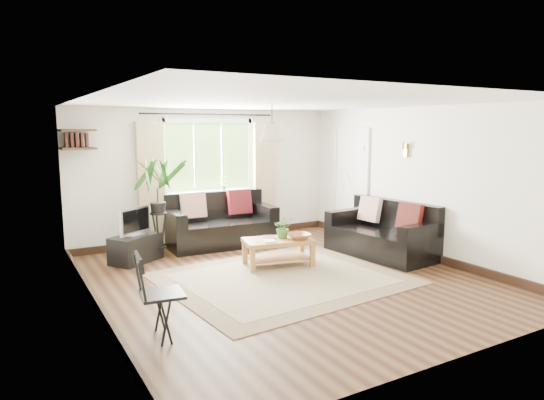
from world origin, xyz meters
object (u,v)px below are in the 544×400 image
tv_stand (136,248)px  folding_chair (162,296)px  coffee_table (278,253)px  sofa_back (221,221)px  sofa_right (381,230)px  palm_stand (158,209)px

tv_stand → folding_chair: size_ratio=0.90×
coffee_table → sofa_back: bearing=97.5°
sofa_back → coffee_table: (0.21, -1.63, -0.23)m
tv_stand → coffee_table: bearing=-68.7°
sofa_back → sofa_right: 2.76m
sofa_right → palm_stand: palm_stand is taller
palm_stand → coffee_table: bearing=-43.9°
coffee_table → palm_stand: 2.04m
coffee_table → sofa_right: bearing=-9.1°
sofa_right → tv_stand: bearing=-119.8°
sofa_right → folding_chair: (-4.04, -1.31, 0.02)m
palm_stand → sofa_back: bearing=12.8°
sofa_back → coffee_table: size_ratio=1.82×
sofa_back → palm_stand: bearing=-164.1°
tv_stand → sofa_back: bearing=-21.1°
coffee_table → palm_stand: palm_stand is taller
sofa_right → coffee_table: bearing=-104.8°
tv_stand → folding_chair: (-0.47, -2.91, 0.22)m
sofa_right → tv_stand: size_ratio=2.27×
coffee_table → folding_chair: bearing=-144.9°
tv_stand → palm_stand: (0.38, 0.04, 0.58)m
coffee_table → palm_stand: size_ratio=0.64×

